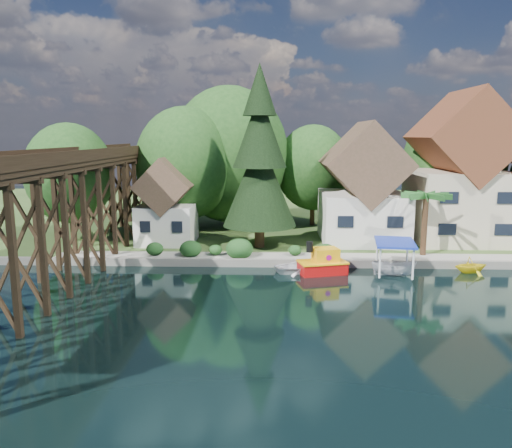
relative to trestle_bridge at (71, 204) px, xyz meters
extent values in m
plane|color=black|center=(16.00, -5.17, -5.35)|extent=(140.00, 140.00, 0.00)
cube|color=#2F491D|center=(16.00, 28.83, -5.10)|extent=(140.00, 52.00, 0.50)
cube|color=slate|center=(20.00, 2.83, -5.04)|extent=(60.00, 0.40, 0.62)
cube|color=gray|center=(22.00, 4.13, -4.82)|extent=(50.00, 2.60, 0.06)
cube|color=black|center=(0.00, -8.37, -1.35)|extent=(4.00, 0.36, 8.00)
cube|color=black|center=(0.00, -5.17, -1.35)|extent=(4.00, 0.36, 8.00)
cube|color=black|center=(0.00, -1.97, -1.35)|extent=(4.00, 0.36, 8.00)
cube|color=black|center=(0.00, 1.23, -1.35)|extent=(4.00, 0.36, 8.00)
cube|color=black|center=(0.00, 4.43, -1.35)|extent=(4.00, 0.36, 8.00)
cube|color=black|center=(0.00, 7.63, -1.35)|extent=(4.00, 0.36, 8.00)
cube|color=black|center=(0.00, 10.83, -1.35)|extent=(4.00, 0.36, 8.00)
cube|color=black|center=(0.00, 14.03, -1.35)|extent=(4.00, 0.36, 8.00)
cube|color=black|center=(0.00, 17.23, -1.35)|extent=(4.00, 0.36, 8.00)
cube|color=black|center=(0.00, 20.43, -1.35)|extent=(4.00, 0.36, 8.00)
cube|color=black|center=(-1.75, 0.83, 2.70)|extent=(0.35, 44.00, 0.35)
cube|color=black|center=(1.75, 0.83, 2.70)|extent=(0.35, 44.00, 0.35)
cube|color=black|center=(0.00, 0.83, 3.00)|extent=(4.00, 44.00, 0.30)
cube|color=black|center=(-2.00, 0.83, 3.55)|extent=(0.12, 44.00, 0.80)
cube|color=black|center=(2.00, 0.83, 3.55)|extent=(0.12, 44.00, 0.80)
cube|color=silver|center=(23.00, 10.83, -2.60)|extent=(7.50, 8.00, 4.50)
cube|color=#4E3C29|center=(23.00, 10.83, 2.35)|extent=(7.64, 8.64, 7.64)
cube|color=black|center=(20.90, 6.79, -2.37)|extent=(1.35, 0.08, 1.00)
cube|color=black|center=(25.10, 6.79, -2.37)|extent=(1.35, 0.08, 1.00)
cube|color=beige|center=(32.00, 11.33, -1.60)|extent=(8.50, 8.50, 6.50)
cube|color=brown|center=(32.00, 11.33, 4.71)|extent=(8.65, 9.18, 8.65)
cube|color=black|center=(29.62, 7.04, -1.27)|extent=(1.53, 0.08, 1.00)
cube|color=black|center=(34.38, 7.04, -1.27)|extent=(1.53, 0.08, 1.00)
cube|color=silver|center=(5.00, 9.33, -3.10)|extent=(5.00, 5.00, 3.50)
cube|color=#4E3C29|center=(5.00, 9.33, 0.45)|extent=(5.09, 5.40, 5.09)
cube|color=black|center=(3.60, 6.79, -2.92)|extent=(0.90, 0.08, 1.00)
cube|color=black|center=(6.40, 6.79, -2.92)|extent=(0.90, 0.08, 1.00)
cylinder|color=#382314|center=(6.00, 13.83, -2.60)|extent=(0.50, 0.50, 4.50)
ellipsoid|color=#1C4418|center=(6.00, 13.83, 2.15)|extent=(4.40, 4.40, 5.06)
cylinder|color=#382314|center=(10.00, 17.83, -2.37)|extent=(0.50, 0.50, 4.95)
ellipsoid|color=#1C4418|center=(10.00, 17.83, 2.85)|extent=(5.00, 5.00, 5.75)
cylinder|color=#382314|center=(19.00, 18.83, -2.82)|extent=(0.50, 0.50, 4.05)
ellipsoid|color=#1C4418|center=(19.00, 18.83, 1.45)|extent=(4.00, 4.00, 4.60)
cylinder|color=#382314|center=(34.00, 18.83, -2.60)|extent=(0.50, 0.50, 4.50)
ellipsoid|color=#1C4418|center=(34.00, 18.83, 2.15)|extent=(4.60, 4.60, 5.29)
cylinder|color=#382314|center=(-4.00, 9.83, -2.82)|extent=(0.50, 0.50, 4.05)
ellipsoid|color=#1C4418|center=(-4.00, 9.83, 1.45)|extent=(4.00, 4.00, 4.60)
ellipsoid|color=#174118|center=(8.00, 4.03, -4.08)|extent=(1.98, 1.98, 1.53)
ellipsoid|color=#174118|center=(10.00, 4.33, -4.25)|extent=(1.54, 1.54, 1.19)
ellipsoid|color=#174118|center=(12.00, 3.83, -4.00)|extent=(2.20, 2.20, 1.70)
ellipsoid|color=#174118|center=(5.00, 4.23, -4.17)|extent=(1.76, 1.76, 1.36)
ellipsoid|color=#174118|center=(16.50, 4.43, -4.25)|extent=(1.54, 1.54, 1.19)
ellipsoid|color=#174118|center=(19.00, 4.13, -4.17)|extent=(1.76, 1.76, 1.36)
cylinder|color=#382314|center=(13.52, 7.73, -3.40)|extent=(0.87, 0.87, 2.90)
cone|color=black|center=(13.52, 7.73, 0.96)|extent=(6.39, 6.39, 7.74)
cone|color=black|center=(13.52, 7.73, 5.32)|extent=(4.65, 4.65, 6.29)
cone|color=black|center=(13.52, 7.73, 8.70)|extent=(2.90, 2.90, 4.36)
cylinder|color=#382314|center=(27.04, 5.00, -2.48)|extent=(0.47, 0.47, 4.74)
ellipsoid|color=#1A4E1E|center=(27.04, 5.00, 0.10)|extent=(4.75, 4.75, 1.08)
cube|color=#AC0B0B|center=(18.42, 1.05, -4.95)|extent=(3.79, 2.65, 0.92)
cube|color=#FFAF0D|center=(18.42, 1.05, -4.46)|extent=(3.93, 2.79, 0.11)
cube|color=#FFAF0D|center=(18.64, 1.11, -3.97)|extent=(2.12, 1.80, 1.15)
cylinder|color=black|center=(17.42, 0.79, -3.23)|extent=(0.50, 0.50, 0.80)
cylinder|color=#A60C7B|center=(18.82, 0.42, -3.97)|extent=(0.42, 0.19, 0.41)
cylinder|color=#A60C7B|center=(18.46, 1.80, -3.97)|extent=(0.42, 0.19, 0.41)
cylinder|color=#A60C7B|center=(19.53, 1.34, -3.97)|extent=(0.19, 0.42, 0.41)
imported|color=white|center=(17.07, 1.61, -4.89)|extent=(5.16, 4.33, 0.92)
imported|color=silver|center=(23.64, 0.65, -4.72)|extent=(3.39, 1.68, 1.25)
cube|color=#1B34B2|center=(23.64, 0.65, -2.84)|extent=(3.32, 4.38, 0.15)
cylinder|color=white|center=(24.51, -1.25, -3.97)|extent=(0.15, 0.15, 2.26)
cylinder|color=white|center=(25.02, 2.23, -3.97)|extent=(0.15, 0.15, 2.26)
cylinder|color=white|center=(22.27, -0.93, -3.97)|extent=(0.15, 0.15, 2.26)
cylinder|color=white|center=(22.78, 2.56, -3.97)|extent=(0.15, 0.15, 2.26)
imported|color=yellow|center=(29.66, 1.64, -4.67)|extent=(2.97, 2.69, 1.35)
camera|label=1|loc=(14.67, -35.37, 4.92)|focal=35.00mm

